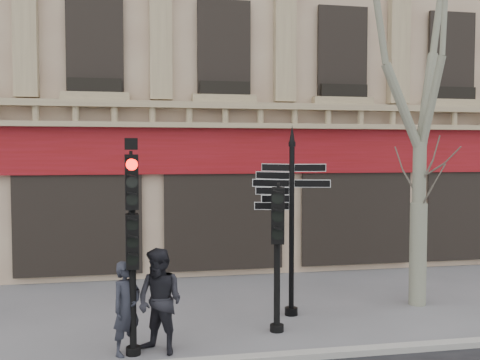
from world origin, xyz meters
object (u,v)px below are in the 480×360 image
at_px(pedestrian_a, 126,308).
at_px(pedestrian_b, 160,301).
at_px(traffic_signal_main, 132,219).
at_px(plane_tree, 422,24).
at_px(traffic_signal_secondary, 277,231).
at_px(fingerpost, 292,188).

relative_size(pedestrian_a, pedestrian_b, 0.88).
distance_m(traffic_signal_main, pedestrian_b, 1.54).
bearing_deg(plane_tree, pedestrian_b, -162.11).
distance_m(plane_tree, pedestrian_a, 8.88).
height_order(plane_tree, pedestrian_b, plane_tree).
distance_m(plane_tree, pedestrian_b, 8.41).
xyz_separation_m(traffic_signal_secondary, plane_tree, (3.70, 1.22, 4.46)).
distance_m(traffic_signal_secondary, pedestrian_a, 3.20).
bearing_deg(pedestrian_a, traffic_signal_main, -66.24).
bearing_deg(plane_tree, traffic_signal_main, -163.42).
bearing_deg(traffic_signal_secondary, fingerpost, 75.78).
distance_m(fingerpost, pedestrian_b, 3.85).
xyz_separation_m(traffic_signal_main, pedestrian_a, (-0.11, 0.05, -1.58)).
height_order(fingerpost, plane_tree, plane_tree).
distance_m(pedestrian_a, pedestrian_b, 0.59).
bearing_deg(traffic_signal_main, plane_tree, 13.09).
bearing_deg(pedestrian_b, plane_tree, 57.75).
xyz_separation_m(traffic_signal_main, pedestrian_b, (0.47, -0.01, -1.47)).
bearing_deg(traffic_signal_main, traffic_signal_secondary, 10.92).
xyz_separation_m(fingerpost, traffic_signal_main, (-3.37, -1.70, -0.39)).
height_order(traffic_signal_main, pedestrian_b, traffic_signal_main).
bearing_deg(pedestrian_a, fingerpost, -17.69).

